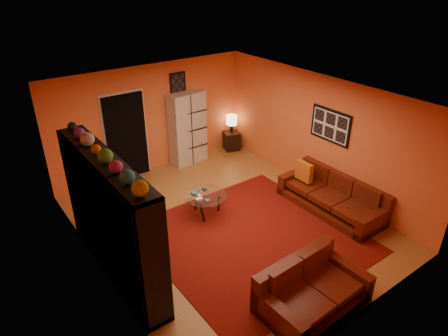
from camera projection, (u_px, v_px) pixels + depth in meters
floor at (226, 223)px, 7.97m from camera, size 6.00×6.00×0.00m
ceiling at (227, 97)px, 6.77m from camera, size 6.00×6.00×0.00m
wall_back at (152, 119)px, 9.52m from camera, size 6.00×0.00×6.00m
wall_front at (363, 249)px, 5.23m from camera, size 6.00×0.00×6.00m
wall_left at (95, 209)px, 6.06m from camera, size 0.00×6.00×6.00m
wall_right at (319, 134)px, 8.68m from camera, size 0.00×6.00×6.00m
rug at (253, 238)px, 7.52m from camera, size 3.60×3.60×0.01m
doorway at (126, 137)px, 9.25m from camera, size 0.95×0.10×2.04m
wall_art_right at (331, 126)px, 8.32m from camera, size 0.03×1.00×0.70m
wall_art_back at (178, 83)px, 9.55m from camera, size 0.42×0.03×0.52m
entertainment_unit at (111, 218)px, 6.29m from camera, size 0.45×3.00×2.10m
tv at (116, 222)px, 6.32m from camera, size 0.88×0.12×0.51m
sofa at (334, 196)px, 8.33m from camera, size 0.93×2.26×0.85m
loveseat at (309, 289)px, 5.99m from camera, size 1.68×1.04×0.85m
throw_pillow at (304, 171)px, 8.58m from camera, size 0.12×0.42×0.42m
coffee_table at (206, 198)px, 8.06m from camera, size 0.88×0.88×0.44m
storage_cabinet at (188, 128)px, 10.00m from camera, size 0.95×0.48×1.84m
bowl_chair at (135, 192)px, 8.38m from camera, size 0.77×0.77×0.62m
side_table at (232, 141)px, 10.98m from camera, size 0.51×0.51×0.50m
table_lamp at (232, 120)px, 10.71m from camera, size 0.29×0.29×0.49m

